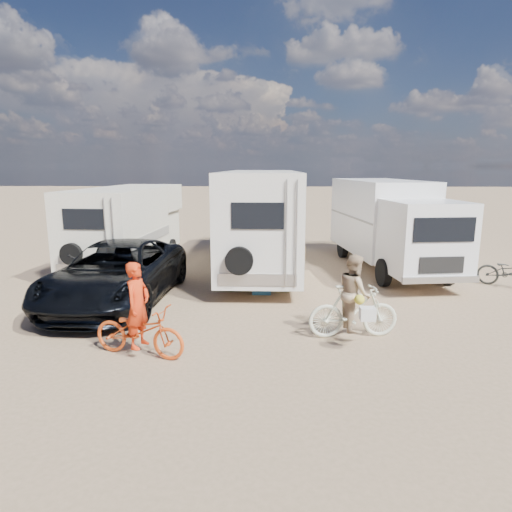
{
  "coord_description": "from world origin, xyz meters",
  "views": [
    {
      "loc": [
        0.35,
        -8.18,
        3.48
      ],
      "look_at": [
        -0.01,
        2.46,
        1.3
      ],
      "focal_mm": 30.82,
      "sensor_mm": 36.0,
      "label": 1
    }
  ],
  "objects_px": {
    "dark_suv": "(117,273)",
    "bike_woman": "(353,311)",
    "box_truck": "(390,226)",
    "rider_man": "(138,314)",
    "crate": "(280,283)",
    "rv_left": "(127,228)",
    "rv_main": "(261,221)",
    "rider_woman": "(354,301)",
    "cooler": "(262,286)",
    "bike_parked": "(511,272)",
    "bike_man": "(139,331)"
  },
  "relations": [
    {
      "from": "dark_suv",
      "to": "bike_woman",
      "type": "bearing_deg",
      "value": -19.84
    },
    {
      "from": "box_truck",
      "to": "dark_suv",
      "type": "height_order",
      "value": "box_truck"
    },
    {
      "from": "rider_man",
      "to": "crate",
      "type": "height_order",
      "value": "rider_man"
    },
    {
      "from": "rv_left",
      "to": "bike_woman",
      "type": "relative_size",
      "value": 3.24
    },
    {
      "from": "rv_main",
      "to": "crate",
      "type": "distance_m",
      "value": 3.11
    },
    {
      "from": "rv_left",
      "to": "rider_woman",
      "type": "relative_size",
      "value": 3.84
    },
    {
      "from": "dark_suv",
      "to": "rider_woman",
      "type": "bearing_deg",
      "value": -19.84
    },
    {
      "from": "rv_left",
      "to": "bike_woman",
      "type": "bearing_deg",
      "value": -39.32
    },
    {
      "from": "rv_main",
      "to": "dark_suv",
      "type": "relative_size",
      "value": 1.49
    },
    {
      "from": "rider_man",
      "to": "crate",
      "type": "bearing_deg",
      "value": -15.45
    },
    {
      "from": "rider_woman",
      "to": "cooler",
      "type": "distance_m",
      "value": 3.74
    },
    {
      "from": "rv_left",
      "to": "crate",
      "type": "distance_m",
      "value": 6.08
    },
    {
      "from": "rv_left",
      "to": "cooler",
      "type": "distance_m",
      "value": 5.81
    },
    {
      "from": "rider_woman",
      "to": "bike_parked",
      "type": "relative_size",
      "value": 0.88
    },
    {
      "from": "bike_man",
      "to": "rider_man",
      "type": "relative_size",
      "value": 1.14
    },
    {
      "from": "bike_parked",
      "to": "crate",
      "type": "distance_m",
      "value": 6.72
    },
    {
      "from": "rv_main",
      "to": "cooler",
      "type": "distance_m",
      "value": 3.34
    },
    {
      "from": "rv_left",
      "to": "rv_main",
      "type": "bearing_deg",
      "value": 2.18
    },
    {
      "from": "bike_woman",
      "to": "bike_parked",
      "type": "bearing_deg",
      "value": -59.33
    },
    {
      "from": "box_truck",
      "to": "crate",
      "type": "bearing_deg",
      "value": -151.03
    },
    {
      "from": "rider_woman",
      "to": "crate",
      "type": "xyz_separation_m",
      "value": [
        -1.43,
        3.46,
        -0.58
      ]
    },
    {
      "from": "bike_parked",
      "to": "rv_left",
      "type": "bearing_deg",
      "value": 115.78
    },
    {
      "from": "bike_man",
      "to": "bike_parked",
      "type": "bearing_deg",
      "value": -46.35
    },
    {
      "from": "rv_main",
      "to": "bike_parked",
      "type": "xyz_separation_m",
      "value": [
        7.3,
        -2.17,
        -1.19
      ]
    },
    {
      "from": "bike_man",
      "to": "bike_woman",
      "type": "xyz_separation_m",
      "value": [
        4.14,
        1.04,
        0.08
      ]
    },
    {
      "from": "rider_man",
      "to": "bike_parked",
      "type": "xyz_separation_m",
      "value": [
        9.41,
        5.02,
        -0.34
      ]
    },
    {
      "from": "bike_parked",
      "to": "crate",
      "type": "bearing_deg",
      "value": 131.15
    },
    {
      "from": "rv_left",
      "to": "box_truck",
      "type": "xyz_separation_m",
      "value": [
        9.02,
        -0.07,
        0.12
      ]
    },
    {
      "from": "bike_woman",
      "to": "cooler",
      "type": "xyz_separation_m",
      "value": [
        -1.95,
        3.14,
        -0.35
      ]
    },
    {
      "from": "bike_woman",
      "to": "box_truck",
      "type": "bearing_deg",
      "value": -26.97
    },
    {
      "from": "bike_parked",
      "to": "crate",
      "type": "relative_size",
      "value": 3.52
    },
    {
      "from": "rv_main",
      "to": "rider_man",
      "type": "bearing_deg",
      "value": -106.31
    },
    {
      "from": "bike_woman",
      "to": "bike_parked",
      "type": "xyz_separation_m",
      "value": [
        5.27,
        3.98,
        -0.09
      ]
    },
    {
      "from": "rv_left",
      "to": "bike_woman",
      "type": "height_order",
      "value": "rv_left"
    },
    {
      "from": "box_truck",
      "to": "rv_left",
      "type": "bearing_deg",
      "value": 172.27
    },
    {
      "from": "rv_main",
      "to": "box_truck",
      "type": "relative_size",
      "value": 1.19
    },
    {
      "from": "bike_woman",
      "to": "rider_woman",
      "type": "height_order",
      "value": "rider_woman"
    },
    {
      "from": "bike_woman",
      "to": "rider_man",
      "type": "height_order",
      "value": "rider_man"
    },
    {
      "from": "bike_parked",
      "to": "rider_man",
      "type": "bearing_deg",
      "value": 154.82
    },
    {
      "from": "rider_man",
      "to": "crate",
      "type": "xyz_separation_m",
      "value": [
        2.71,
        4.5,
        -0.6
      ]
    },
    {
      "from": "bike_woman",
      "to": "bike_man",
      "type": "bearing_deg",
      "value": 97.72
    },
    {
      "from": "cooler",
      "to": "bike_woman",
      "type": "bearing_deg",
      "value": -58.55
    },
    {
      "from": "crate",
      "to": "rider_woman",
      "type": "bearing_deg",
      "value": -67.6
    },
    {
      "from": "rv_main",
      "to": "box_truck",
      "type": "height_order",
      "value": "rv_main"
    },
    {
      "from": "bike_parked",
      "to": "cooler",
      "type": "relative_size",
      "value": 3.42
    },
    {
      "from": "box_truck",
      "to": "rider_woman",
      "type": "relative_size",
      "value": 4.46
    },
    {
      "from": "rv_main",
      "to": "cooler",
      "type": "xyz_separation_m",
      "value": [
        0.08,
        -3.01,
        -1.45
      ]
    },
    {
      "from": "crate",
      "to": "cooler",
      "type": "bearing_deg",
      "value": -148.07
    },
    {
      "from": "box_truck",
      "to": "rider_man",
      "type": "xyz_separation_m",
      "value": [
        -6.47,
        -7.26,
        -0.7
      ]
    },
    {
      "from": "rv_main",
      "to": "crate",
      "type": "bearing_deg",
      "value": -77.4
    }
  ]
}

